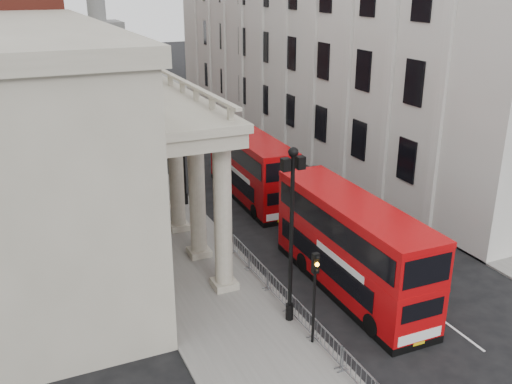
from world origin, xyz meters
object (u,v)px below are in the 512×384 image
object	(u,v)px
pedestrian_c	(153,183)
traffic_light	(315,282)
pedestrian_a	(156,234)
bus_near	(351,244)
lamp_post_south	(292,225)
bus_far	(251,166)
pedestrian_b	(122,199)
lamp_post_mid	(183,138)
lamp_post_north	(131,96)

from	to	relation	value
pedestrian_c	traffic_light	bearing A→B (deg)	-60.35
traffic_light	pedestrian_a	size ratio (longest dim) A/B	2.41
bus_near	pedestrian_c	bearing A→B (deg)	109.23
lamp_post_south	bus_far	size ratio (longest dim) A/B	0.76
bus_near	pedestrian_b	bearing A→B (deg)	120.80
traffic_light	pedestrian_a	distance (m)	12.72
bus_far	pedestrian_c	bearing A→B (deg)	155.62
lamp_post_mid	traffic_light	size ratio (longest dim) A/B	1.93
lamp_post_north	pedestrian_c	distance (m)	13.99
pedestrian_b	lamp_post_north	bearing A→B (deg)	-111.20
lamp_post_south	pedestrian_b	distance (m)	17.15
lamp_post_south	lamp_post_mid	distance (m)	16.00
pedestrian_c	lamp_post_mid	bearing A→B (deg)	-33.74
lamp_post_north	traffic_light	bearing A→B (deg)	-89.83
traffic_light	bus_far	size ratio (longest dim) A/B	0.39
lamp_post_mid	pedestrian_c	distance (m)	4.94
lamp_post_south	bus_far	distance (m)	16.39
lamp_post_mid	bus_far	xyz separation A→B (m)	(4.80, -0.53, -2.46)
lamp_post_north	traffic_light	xyz separation A→B (m)	(0.10, -34.02, -1.80)
traffic_light	bus_far	xyz separation A→B (m)	(4.70, 17.49, -0.66)
lamp_post_mid	bus_near	size ratio (longest dim) A/B	0.73
lamp_post_mid	bus_far	distance (m)	5.42
lamp_post_north	pedestrian_c	xyz separation A→B (m)	(-1.61, -13.36, -3.85)
traffic_light	pedestrian_a	xyz separation A→B (m)	(-3.76, 11.97, -2.09)
pedestrian_b	pedestrian_c	xyz separation A→B (m)	(2.77, 2.51, -0.01)
lamp_post_mid	pedestrian_a	size ratio (longest dim) A/B	4.66
lamp_post_south	pedestrian_b	size ratio (longest dim) A/B	4.33
pedestrian_c	lamp_post_south	bearing A→B (deg)	-60.15
lamp_post_south	lamp_post_mid	world-z (taller)	same
pedestrian_a	pedestrian_b	distance (m)	6.23
bus_near	bus_far	xyz separation A→B (m)	(0.66, 14.10, -0.10)
lamp_post_mid	lamp_post_north	bearing A→B (deg)	90.00
lamp_post_south	bus_far	bearing A→B (deg)	72.77
bus_far	lamp_post_north	bearing A→B (deg)	108.13
bus_near	pedestrian_a	bearing A→B (deg)	133.12
lamp_post_south	traffic_light	distance (m)	2.71
pedestrian_a	bus_far	bearing A→B (deg)	11.82
pedestrian_b	pedestrian_c	bearing A→B (deg)	-143.56
lamp_post_north	bus_near	distance (m)	30.99
traffic_light	pedestrian_a	bearing A→B (deg)	107.45
lamp_post_mid	pedestrian_b	bearing A→B (deg)	178.24
lamp_post_south	pedestrian_a	distance (m)	11.30
pedestrian_a	pedestrian_c	world-z (taller)	pedestrian_c
bus_far	pedestrian_c	world-z (taller)	bus_far
lamp_post_south	pedestrian_b	xyz separation A→B (m)	(-4.38, 16.13, -3.83)
traffic_light	pedestrian_c	size ratio (longest dim) A/B	2.27
lamp_post_south	lamp_post_north	distance (m)	32.00
lamp_post_south	pedestrian_b	bearing A→B (deg)	105.17
bus_near	bus_far	bearing A→B (deg)	88.14
lamp_post_south	pedestrian_c	bearing A→B (deg)	94.94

